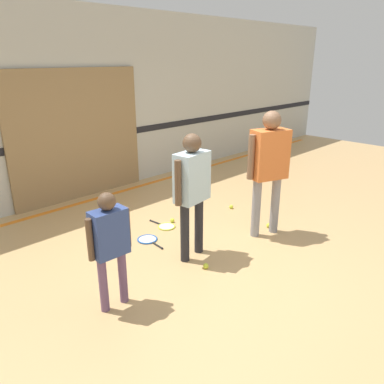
# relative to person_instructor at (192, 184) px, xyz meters

# --- Properties ---
(ground_plane) EXTENTS (16.00, 16.00, 0.00)m
(ground_plane) POSITION_rel_person_instructor_xyz_m (0.16, -0.15, -0.96)
(ground_plane) COLOR tan
(wall_back) EXTENTS (16.00, 0.07, 3.20)m
(wall_back) POSITION_rel_person_instructor_xyz_m (0.16, 2.97, 0.63)
(wall_back) COLOR beige
(wall_back) RESTS_ON ground_plane
(wall_panel) EXTENTS (2.44, 0.05, 2.21)m
(wall_panel) POSITION_rel_person_instructor_xyz_m (0.15, 2.91, 0.14)
(wall_panel) COLOR #93754C
(wall_panel) RESTS_ON ground_plane
(floor_stripe) EXTENTS (14.40, 0.10, 0.01)m
(floor_stripe) POSITION_rel_person_instructor_xyz_m (0.16, 2.64, -0.96)
(floor_stripe) COLOR orange
(floor_stripe) RESTS_ON ground_plane
(person_instructor) EXTENTS (0.59, 0.29, 1.56)m
(person_instructor) POSITION_rel_person_instructor_xyz_m (0.00, 0.00, 0.00)
(person_instructor) COLOR #232328
(person_instructor) RESTS_ON ground_plane
(person_student_left) EXTENTS (0.46, 0.20, 1.21)m
(person_student_left) POSITION_rel_person_instructor_xyz_m (-1.26, -0.16, -0.21)
(person_student_left) COLOR #6B4C70
(person_student_left) RESTS_ON ground_plane
(person_student_right) EXTENTS (0.62, 0.42, 1.73)m
(person_student_right) POSITION_rel_person_instructor_xyz_m (1.17, -0.27, 0.11)
(person_student_right) COLOR gray
(person_student_right) RESTS_ON ground_plane
(racket_spare_on_floor) EXTENTS (0.29, 0.50, 0.03)m
(racket_spare_on_floor) POSITION_rel_person_instructor_xyz_m (0.33, 0.89, -0.95)
(racket_spare_on_floor) COLOR #C6D838
(racket_spare_on_floor) RESTS_ON ground_plane
(racket_second_spare) EXTENTS (0.30, 0.51, 0.03)m
(racket_second_spare) POSITION_rel_person_instructor_xyz_m (-0.13, 0.72, -0.95)
(racket_second_spare) COLOR blue
(racket_second_spare) RESTS_ON ground_plane
(tennis_ball_near_instructor) EXTENTS (0.07, 0.07, 0.07)m
(tennis_ball_near_instructor) POSITION_rel_person_instructor_xyz_m (-0.10, -0.33, -0.93)
(tennis_ball_near_instructor) COLOR #CCE038
(tennis_ball_near_instructor) RESTS_ON ground_plane
(tennis_ball_by_spare_racket) EXTENTS (0.07, 0.07, 0.07)m
(tennis_ball_by_spare_racket) POSITION_rel_person_instructor_xyz_m (0.51, 0.93, -0.93)
(tennis_ball_by_spare_racket) COLOR #CCE038
(tennis_ball_by_spare_racket) RESTS_ON ground_plane
(tennis_ball_stray_left) EXTENTS (0.07, 0.07, 0.07)m
(tennis_ball_stray_left) POSITION_rel_person_instructor_xyz_m (1.39, -0.21, -0.93)
(tennis_ball_stray_left) COLOR #CCE038
(tennis_ball_stray_left) RESTS_ON ground_plane
(tennis_ball_stray_right) EXTENTS (0.07, 0.07, 0.07)m
(tennis_ball_stray_right) POSITION_rel_person_instructor_xyz_m (1.57, 0.65, -0.93)
(tennis_ball_stray_right) COLOR #CCE038
(tennis_ball_stray_right) RESTS_ON ground_plane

